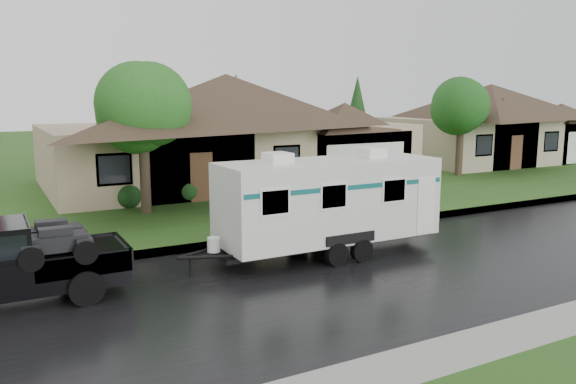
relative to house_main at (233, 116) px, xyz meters
name	(u,v)px	position (x,y,z in m)	size (l,w,h in m)	color
ground	(344,251)	(-2.29, -13.84, -3.59)	(140.00, 140.00, 0.00)	#2A4F18
road	(385,268)	(-2.29, -15.84, -3.59)	(140.00, 8.00, 0.01)	black
curb	(306,233)	(-2.29, -11.59, -3.52)	(140.00, 0.50, 0.15)	gray
lawn	(186,182)	(-2.29, 1.16, -3.52)	(140.00, 26.00, 0.15)	#2A4F18
house_main	(233,116)	(0.00, 0.00, 0.00)	(19.44, 10.80, 6.90)	tan
house_neighbor	(494,115)	(19.97, 0.50, -0.27)	(15.12, 9.72, 6.45)	tan
tree_left_green	(142,110)	(-6.25, -6.11, 0.48)	(3.42, 3.42, 5.66)	#382B1E
tree_right_green	(462,107)	(12.13, -4.10, 0.43)	(3.37, 3.37, 5.58)	#382B1E
shrub_row	(267,183)	(-0.29, -4.54, -2.94)	(13.60, 1.00, 1.00)	#143814
travel_trailer	(329,200)	(-2.90, -13.91, -1.96)	(6.87, 2.41, 3.08)	silver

